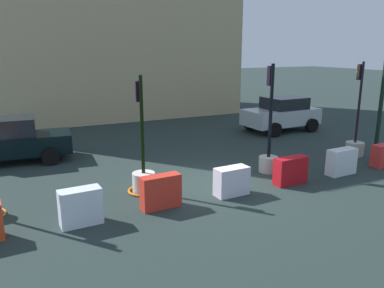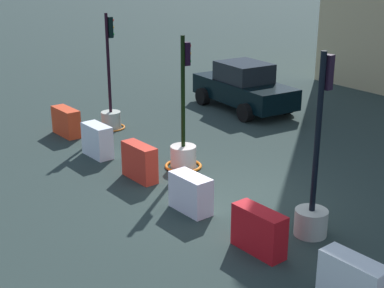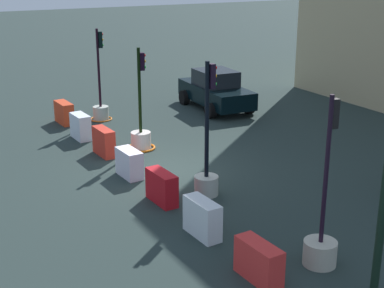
% 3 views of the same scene
% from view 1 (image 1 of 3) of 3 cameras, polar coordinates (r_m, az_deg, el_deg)
% --- Properties ---
extents(ground_plane, '(120.00, 120.00, 0.00)m').
position_cam_1_polar(ground_plane, '(12.34, 3.10, -5.66)').
color(ground_plane, '#24322F').
extents(traffic_light_1, '(0.97, 0.97, 3.44)m').
position_cam_1_polar(traffic_light_1, '(11.47, -7.22, -4.57)').
color(traffic_light_1, silver).
rests_on(traffic_light_1, ground_plane).
extents(traffic_light_2, '(0.66, 0.66, 3.67)m').
position_cam_1_polar(traffic_light_2, '(13.40, 11.31, -1.02)').
color(traffic_light_2, '#B0B1A5').
rests_on(traffic_light_2, ground_plane).
extents(traffic_light_3, '(0.71, 0.71, 3.67)m').
position_cam_1_polar(traffic_light_3, '(16.52, 23.06, 0.37)').
color(traffic_light_3, '#B6B19F').
rests_on(traffic_light_3, ground_plane).
extents(construction_barrier_1, '(1.01, 0.50, 0.90)m').
position_cam_1_polar(construction_barrier_1, '(9.73, -16.21, -8.95)').
color(construction_barrier_1, white).
rests_on(construction_barrier_1, ground_plane).
extents(construction_barrier_2, '(1.09, 0.43, 0.90)m').
position_cam_1_polar(construction_barrier_2, '(10.31, -4.66, -7.07)').
color(construction_barrier_2, red).
rests_on(construction_barrier_2, ground_plane).
extents(construction_barrier_3, '(1.03, 0.51, 0.83)m').
position_cam_1_polar(construction_barrier_3, '(11.22, 5.91, -5.52)').
color(construction_barrier_3, silver).
rests_on(construction_barrier_3, ground_plane).
extents(construction_barrier_4, '(1.12, 0.46, 0.86)m').
position_cam_1_polar(construction_barrier_4, '(12.45, 14.42, -3.84)').
color(construction_barrier_4, red).
rests_on(construction_barrier_4, ground_plane).
extents(construction_barrier_5, '(1.10, 0.47, 0.88)m').
position_cam_1_polar(construction_barrier_5, '(13.89, 21.31, -2.46)').
color(construction_barrier_5, silver).
rests_on(construction_barrier_5, ground_plane).
extents(car_black_sedan, '(4.28, 2.28, 1.68)m').
position_cam_1_polar(car_black_sedan, '(15.71, -25.24, 0.39)').
color(car_black_sedan, black).
rests_on(car_black_sedan, ground_plane).
extents(car_silver_hatchback, '(3.93, 2.38, 1.73)m').
position_cam_1_polar(car_silver_hatchback, '(20.29, 13.16, 4.39)').
color(car_silver_hatchback, '#AEBCBE').
rests_on(car_silver_hatchback, ground_plane).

